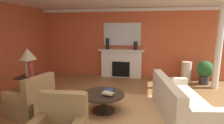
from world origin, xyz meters
name	(u,v)px	position (x,y,z in m)	size (l,w,h in m)	color
ground_plane	(112,113)	(0.00, 0.00, 0.00)	(9.21, 9.21, 0.00)	olive
wall_fireplace	(128,43)	(0.00, 3.36, 1.36)	(7.68, 0.12, 2.73)	#C65633
crown_moulding	(128,10)	(0.00, 3.28, 2.65)	(7.68, 0.08, 0.12)	white
area_rug	(104,111)	(-0.22, 0.06, 0.01)	(3.22, 2.48, 0.01)	tan
fireplace	(121,64)	(-0.22, 3.14, 0.53)	(1.80, 0.35, 1.12)	white
mantel_mirror	(122,34)	(-0.22, 3.27, 1.72)	(1.48, 0.04, 0.88)	silver
sofa	(179,104)	(1.51, 0.16, 0.30)	(1.20, 2.21, 0.85)	beige
armchair_near_window	(31,102)	(-1.81, -0.39, 0.31)	(0.97, 0.97, 0.95)	#9E7A4C
coffee_table	(103,98)	(-0.22, 0.06, 0.34)	(1.00, 1.00, 0.45)	#2D2319
side_table	(30,87)	(-2.33, 0.32, 0.40)	(0.56, 0.56, 0.70)	#2D2319
table_lamp	(28,57)	(-2.33, 0.32, 1.22)	(0.44, 0.44, 0.75)	beige
vase_on_side_table	(31,70)	(-2.18, 0.20, 0.90)	(0.14, 0.14, 0.41)	#9E3328
vase_tall_corner	(186,72)	(2.19, 2.85, 0.38)	(0.35, 0.35, 0.77)	beige
vase_mantel_left	(108,44)	(-0.77, 3.10, 1.34)	(0.14, 0.14, 0.44)	black
vase_mantel_right	(135,46)	(0.33, 3.10, 1.29)	(0.15, 0.15, 0.32)	black
book_red_cover	(109,91)	(-0.12, 0.20, 0.48)	(0.22, 0.19, 0.05)	navy
book_art_folio	(108,93)	(-0.08, -0.08, 0.52)	(0.25, 0.17, 0.03)	tan
potted_plant	(205,71)	(2.79, 2.78, 0.49)	(0.56, 0.56, 0.83)	#333333
column_white	(219,47)	(3.01, 2.38, 1.36)	(0.20, 0.20, 2.73)	white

